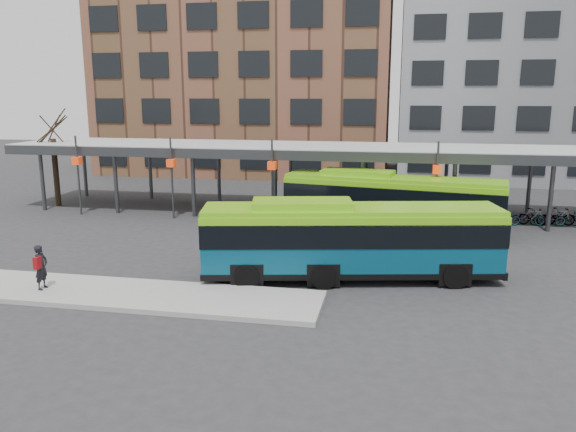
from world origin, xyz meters
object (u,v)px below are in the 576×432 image
object	(u,v)px
tree	(56,169)
bus_rear	(391,200)
bus_front	(350,238)
pedestrian	(41,267)

from	to	relation	value
tree	bus_rear	bearing A→B (deg)	-7.46
bus_front	pedestrian	distance (m)	11.66
bus_rear	tree	bearing A→B (deg)	-177.39
tree	bus_front	size ratio (longest dim) A/B	0.47
pedestrian	bus_front	bearing A→B (deg)	-70.32
tree	pedestrian	world-z (taller)	tree
bus_front	tree	bearing A→B (deg)	138.87
bus_rear	pedestrian	xyz separation A→B (m)	(-12.53, -12.43, -0.63)
tree	pedestrian	xyz separation A→B (m)	(9.13, -15.27, -1.41)
tree	pedestrian	distance (m)	17.85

